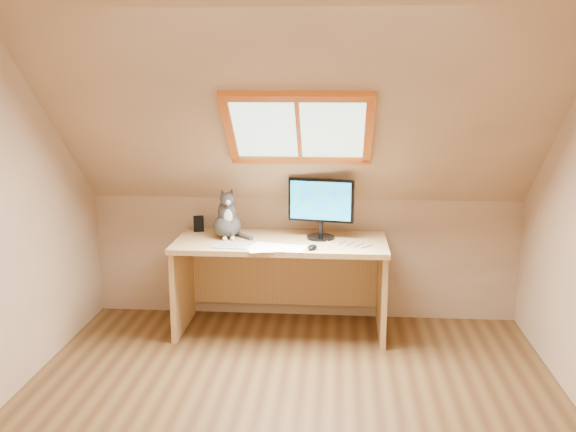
{
  "coord_description": "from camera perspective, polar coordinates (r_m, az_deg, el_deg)",
  "views": [
    {
      "loc": [
        0.28,
        -3.39,
        1.98
      ],
      "look_at": [
        -0.07,
        1.0,
        1.02
      ],
      "focal_mm": 40.0,
      "sensor_mm": 36.0,
      "label": 1
    }
  ],
  "objects": [
    {
      "name": "mouse",
      "position": [
        4.68,
        2.19,
        -2.78
      ],
      "size": [
        0.09,
        0.12,
        0.03
      ],
      "primitive_type": "ellipsoid",
      "rotation": [
        0.0,
        0.0,
        -0.29
      ],
      "color": "black",
      "rests_on": "desk"
    },
    {
      "name": "desk_speaker",
      "position": [
        5.27,
        -7.95,
        -0.68
      ],
      "size": [
        0.1,
        0.1,
        0.12
      ],
      "primitive_type": "cube",
      "rotation": [
        0.0,
        0.0,
        0.25
      ],
      "color": "black",
      "rests_on": "desk"
    },
    {
      "name": "papers",
      "position": [
        4.69,
        -1.06,
        -2.9
      ],
      "size": [
        0.35,
        0.3,
        0.01
      ],
      "color": "white",
      "rests_on": "desk"
    },
    {
      "name": "ground",
      "position": [
        3.93,
        -0.14,
        -17.88
      ],
      "size": [
        3.5,
        3.5,
        0.0
      ],
      "primitive_type": "plane",
      "color": "brown",
      "rests_on": "ground"
    },
    {
      "name": "graphics_tablet",
      "position": [
        4.78,
        -4.96,
        -2.63
      ],
      "size": [
        0.27,
        0.2,
        0.01
      ],
      "primitive_type": "cube",
      "rotation": [
        0.0,
        0.0,
        -0.07
      ],
      "color": "#B2B2B7",
      "rests_on": "desk"
    },
    {
      "name": "monitor",
      "position": [
        4.93,
        2.95,
        1.02
      ],
      "size": [
        0.51,
        0.22,
        0.47
      ],
      "color": "black",
      "rests_on": "desk"
    },
    {
      "name": "cables",
      "position": [
        4.81,
        4.83,
        -2.56
      ],
      "size": [
        0.51,
        0.26,
        0.01
      ],
      "color": "silver",
      "rests_on": "desk"
    },
    {
      "name": "desk",
      "position": [
        5.07,
        -0.57,
        -4.43
      ],
      "size": [
        1.63,
        0.71,
        0.74
      ],
      "color": "#E2A86B",
      "rests_on": "ground"
    },
    {
      "name": "room_shell",
      "position": [
        3.35,
        -0.29,
        2.93
      ],
      "size": [
        3.52,
        3.52,
        2.41
      ],
      "color": "tan",
      "rests_on": "ground"
    },
    {
      "name": "cat",
      "position": [
        5.01,
        -5.43,
        -0.33
      ],
      "size": [
        0.28,
        0.31,
        0.4
      ],
      "color": "#443F3C",
      "rests_on": "desk"
    }
  ]
}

